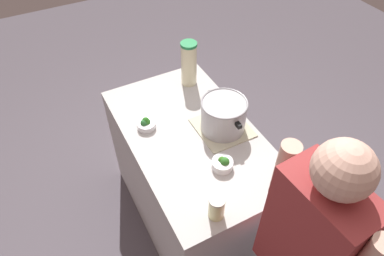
{
  "coord_description": "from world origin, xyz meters",
  "views": [
    {
      "loc": [
        1.25,
        -0.66,
        2.39
      ],
      "look_at": [
        0.0,
        0.0,
        0.95
      ],
      "focal_mm": 32.23,
      "sensor_mm": 36.0,
      "label": 1
    }
  ],
  "objects_px": {
    "cooking_pot": "(223,115)",
    "broccoli_bowl_front": "(223,164)",
    "mason_jar": "(217,207)",
    "lemonade_pitcher": "(189,64)",
    "broccoli_bowl_center": "(146,124)"
  },
  "relations": [
    {
      "from": "lemonade_pitcher",
      "to": "broccoli_bowl_front",
      "type": "distance_m",
      "value": 0.78
    },
    {
      "from": "lemonade_pitcher",
      "to": "broccoli_bowl_front",
      "type": "height_order",
      "value": "lemonade_pitcher"
    },
    {
      "from": "mason_jar",
      "to": "lemonade_pitcher",
      "type": "bearing_deg",
      "value": 159.84
    },
    {
      "from": "cooking_pot",
      "to": "lemonade_pitcher",
      "type": "bearing_deg",
      "value": 176.91
    },
    {
      "from": "lemonade_pitcher",
      "to": "mason_jar",
      "type": "relative_size",
      "value": 2.3
    },
    {
      "from": "broccoli_bowl_front",
      "to": "lemonade_pitcher",
      "type": "bearing_deg",
      "value": 166.37
    },
    {
      "from": "mason_jar",
      "to": "broccoli_bowl_front",
      "type": "xyz_separation_m",
      "value": [
        -0.24,
        0.18,
        -0.04
      ]
    },
    {
      "from": "mason_jar",
      "to": "cooking_pot",
      "type": "bearing_deg",
      "value": 145.8
    },
    {
      "from": "broccoli_bowl_center",
      "to": "broccoli_bowl_front",
      "type": "bearing_deg",
      "value": 27.79
    },
    {
      "from": "cooking_pot",
      "to": "broccoli_bowl_front",
      "type": "relative_size",
      "value": 2.91
    },
    {
      "from": "lemonade_pitcher",
      "to": "broccoli_bowl_center",
      "type": "height_order",
      "value": "lemonade_pitcher"
    },
    {
      "from": "cooking_pot",
      "to": "broccoli_bowl_center",
      "type": "xyz_separation_m",
      "value": [
        -0.22,
        -0.4,
        -0.08
      ]
    },
    {
      "from": "cooking_pot",
      "to": "lemonade_pitcher",
      "type": "distance_m",
      "value": 0.49
    },
    {
      "from": "mason_jar",
      "to": "broccoli_bowl_center",
      "type": "xyz_separation_m",
      "value": [
        -0.71,
        -0.07,
        -0.04
      ]
    },
    {
      "from": "broccoli_bowl_front",
      "to": "broccoli_bowl_center",
      "type": "height_order",
      "value": "broccoli_bowl_front"
    }
  ]
}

